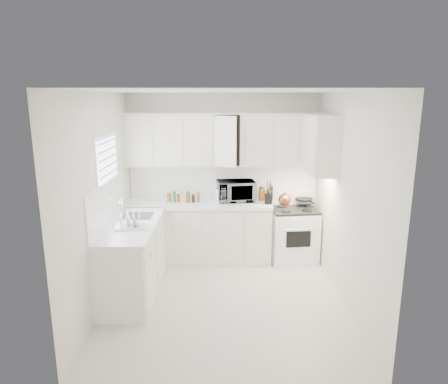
{
  "coord_description": "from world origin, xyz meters",
  "views": [
    {
      "loc": [
        -0.03,
        -4.73,
        2.53
      ],
      "look_at": [
        0.0,
        0.7,
        1.25
      ],
      "focal_mm": 32.29,
      "sensor_mm": 36.0,
      "label": 1
    }
  ],
  "objects_px": {
    "utensil_crock": "(269,192)",
    "stove": "(293,227)",
    "microwave": "(236,189)",
    "rice_cooker": "(222,193)",
    "tea_kettle": "(285,199)",
    "dish_rack": "(130,220)"
  },
  "relations": [
    {
      "from": "stove",
      "to": "tea_kettle",
      "type": "xyz_separation_m",
      "value": [
        -0.18,
        -0.16,
        0.51
      ]
    },
    {
      "from": "dish_rack",
      "to": "rice_cooker",
      "type": "bearing_deg",
      "value": 39.34
    },
    {
      "from": "rice_cooker",
      "to": "dish_rack",
      "type": "xyz_separation_m",
      "value": [
        -1.15,
        -1.33,
        -0.01
      ]
    },
    {
      "from": "utensil_crock",
      "to": "dish_rack",
      "type": "xyz_separation_m",
      "value": [
        -1.85,
        -1.14,
        -0.09
      ]
    },
    {
      "from": "stove",
      "to": "tea_kettle",
      "type": "bearing_deg",
      "value": -144.49
    },
    {
      "from": "stove",
      "to": "utensil_crock",
      "type": "bearing_deg",
      "value": -174.42
    },
    {
      "from": "rice_cooker",
      "to": "utensil_crock",
      "type": "height_order",
      "value": "utensil_crock"
    },
    {
      "from": "stove",
      "to": "rice_cooker",
      "type": "bearing_deg",
      "value": 168.4
    },
    {
      "from": "microwave",
      "to": "tea_kettle",
      "type": "bearing_deg",
      "value": -28.45
    },
    {
      "from": "stove",
      "to": "dish_rack",
      "type": "relative_size",
      "value": 2.95
    },
    {
      "from": "tea_kettle",
      "to": "microwave",
      "type": "bearing_deg",
      "value": 168.6
    },
    {
      "from": "tea_kettle",
      "to": "rice_cooker",
      "type": "height_order",
      "value": "rice_cooker"
    },
    {
      "from": "stove",
      "to": "utensil_crock",
      "type": "height_order",
      "value": "utensil_crock"
    },
    {
      "from": "microwave",
      "to": "utensil_crock",
      "type": "xyz_separation_m",
      "value": [
        0.49,
        -0.18,
        -0.01
      ]
    },
    {
      "from": "microwave",
      "to": "rice_cooker",
      "type": "distance_m",
      "value": 0.23
    },
    {
      "from": "dish_rack",
      "to": "utensil_crock",
      "type": "bearing_deg",
      "value": 21.8
    },
    {
      "from": "tea_kettle",
      "to": "utensil_crock",
      "type": "xyz_separation_m",
      "value": [
        -0.23,
        0.07,
        0.09
      ]
    },
    {
      "from": "stove",
      "to": "rice_cooker",
      "type": "distance_m",
      "value": 1.24
    },
    {
      "from": "stove",
      "to": "dish_rack",
      "type": "xyz_separation_m",
      "value": [
        -2.27,
        -1.23,
        0.51
      ]
    },
    {
      "from": "stove",
      "to": "dish_rack",
      "type": "bearing_deg",
      "value": -157.73
    },
    {
      "from": "tea_kettle",
      "to": "microwave",
      "type": "relative_size",
      "value": 0.4
    },
    {
      "from": "utensil_crock",
      "to": "stove",
      "type": "bearing_deg",
      "value": 11.7
    }
  ]
}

